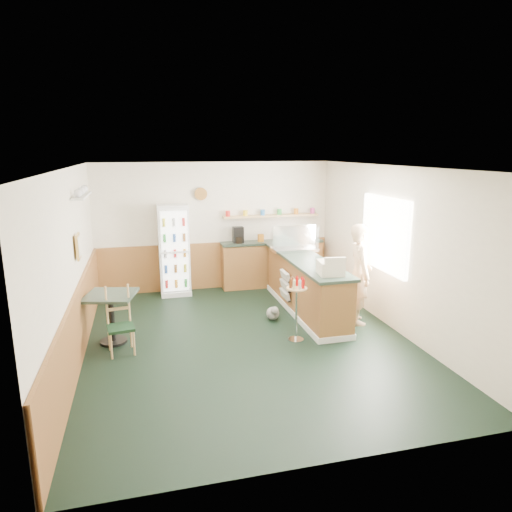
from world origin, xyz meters
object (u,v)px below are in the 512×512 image
object	(u,v)px
display_case	(294,238)
cash_register	(330,268)
shopkeeper	(359,274)
cafe_table	(111,309)
cafe_chair	(120,318)
condiment_stand	(297,300)
drinks_fridge	(174,250)

from	to	relation	value
display_case	cash_register	bearing A→B (deg)	-90.00
shopkeeper	cafe_table	size ratio (longest dim) A/B	1.99
shopkeeper	cafe_chair	size ratio (longest dim) A/B	1.74
display_case	cafe_chair	bearing A→B (deg)	-153.31
cafe_chair	condiment_stand	bearing A→B (deg)	-14.12
display_case	cafe_chair	size ratio (longest dim) A/B	0.87
shopkeeper	cafe_table	world-z (taller)	shopkeeper
cash_register	drinks_fridge	bearing A→B (deg)	136.63
drinks_fridge	cash_register	bearing A→B (deg)	-50.87
drinks_fridge	shopkeeper	size ratio (longest dim) A/B	1.07
drinks_fridge	cafe_table	world-z (taller)	drinks_fridge
display_case	cash_register	distance (m)	1.79
drinks_fridge	cafe_chair	distance (m)	2.84
drinks_fridge	cafe_chair	xyz separation A→B (m)	(-1.00, -2.63, -0.41)
condiment_stand	cafe_chair	xyz separation A→B (m)	(-2.66, 0.27, -0.14)
display_case	cafe_table	xyz separation A→B (m)	(-3.40, -1.30, -0.70)
cash_register	cafe_chair	bearing A→B (deg)	-175.14
drinks_fridge	cash_register	distance (m)	3.58
shopkeeper	cafe_chair	distance (m)	3.98
shopkeeper	drinks_fridge	bearing A→B (deg)	60.90
shopkeeper	condiment_stand	size ratio (longest dim) A/B	1.72
display_case	condiment_stand	distance (m)	2.08
condiment_stand	cafe_chair	bearing A→B (deg)	174.28
display_case	shopkeeper	distance (m)	1.63
cash_register	display_case	bearing A→B (deg)	97.50
shopkeeper	cafe_table	xyz separation A→B (m)	(-4.10, 0.13, -0.31)
cash_register	cafe_chair	world-z (taller)	cash_register
cash_register	cafe_table	size ratio (longest dim) A/B	0.45
condiment_stand	cash_register	bearing A→B (deg)	11.01
condiment_stand	display_case	bearing A→B (deg)	72.55
cafe_table	drinks_fridge	bearing A→B (deg)	63.45
display_case	cafe_table	size ratio (longest dim) A/B	0.99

